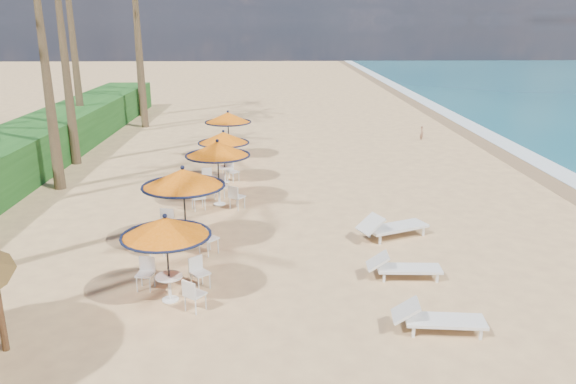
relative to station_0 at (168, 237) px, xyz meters
name	(u,v)px	position (x,y,z in m)	size (l,w,h in m)	color
ground	(399,300)	(5.28, -0.20, -1.55)	(160.00, 160.00, 0.00)	tan
foam_strip	(573,180)	(14.58, 9.80, -1.55)	(1.20, 140.00, 0.04)	white
wetsand_band	(551,180)	(13.68, 9.80, -1.55)	(1.40, 140.00, 0.02)	olive
scrub_hedge	(13,156)	(-8.22, 10.80, -0.65)	(3.00, 40.00, 1.80)	#194716
station_0	(168,237)	(0.00, 0.00, 0.00)	(2.04, 2.04, 2.13)	black
station_1	(182,188)	(-0.15, 3.11, 0.22)	(2.32, 2.32, 2.42)	black
station_2	(218,157)	(0.48, 7.02, 0.16)	(2.25, 2.25, 2.35)	black
station_3	(223,144)	(0.43, 9.94, 0.00)	(2.03, 2.11, 2.12)	black
station_4	(228,122)	(0.31, 14.04, 0.17)	(2.17, 2.17, 2.26)	black
lounger_near	(436,318)	(5.71, -1.59, -1.23)	(1.96, 0.78, 0.69)	silver
lounger_mid	(401,267)	(5.57, 0.97, -1.24)	(1.89, 0.67, 0.67)	silver
lounger_far	(390,226)	(5.85, 3.68, -1.19)	(2.29, 1.51, 0.79)	silver
person	(422,132)	(10.47, 17.93, -1.15)	(0.30, 0.20, 0.82)	#97684D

